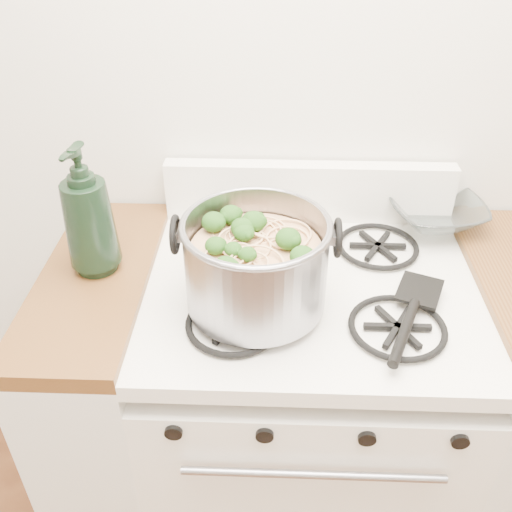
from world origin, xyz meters
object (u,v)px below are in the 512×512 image
(glass_bowl, at_px, (435,217))
(bottle, at_px, (87,211))
(stock_pot, at_px, (256,266))
(spatula, at_px, (420,288))
(gas_range, at_px, (303,418))

(glass_bowl, bearing_deg, bottle, -164.43)
(stock_pot, bearing_deg, spatula, 7.04)
(spatula, height_order, bottle, bottle)
(stock_pot, relative_size, bottle, 1.09)
(spatula, xyz_separation_m, glass_bowl, (0.10, 0.30, 0.00))
(gas_range, height_order, spatula, spatula)
(gas_range, bearing_deg, spatula, -10.09)
(glass_bowl, distance_m, bottle, 0.87)
(spatula, height_order, glass_bowl, glass_bowl)
(spatula, bearing_deg, glass_bowl, 94.45)
(stock_pot, height_order, bottle, bottle)
(stock_pot, relative_size, spatula, 1.09)
(stock_pot, distance_m, glass_bowl, 0.58)
(glass_bowl, bearing_deg, gas_range, -142.00)
(spatula, bearing_deg, gas_range, -167.72)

